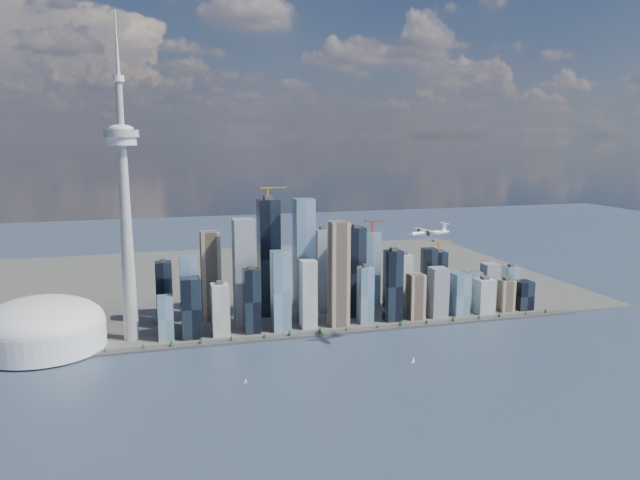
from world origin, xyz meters
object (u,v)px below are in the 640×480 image
object	(u,v)px
airplane	(429,232)
sailboat_west	(246,381)
needle_tower	(125,206)
sailboat_east	(413,361)
dome_stadium	(42,327)

from	to	relation	value
airplane	sailboat_west	world-z (taller)	airplane
needle_tower	sailboat_east	xyz separation A→B (m)	(425.75, -232.99, -232.54)
airplane	sailboat_east	xyz separation A→B (m)	(-47.20, -53.40, -193.61)
dome_stadium	sailboat_east	xyz separation A→B (m)	(565.75, -222.99, -36.14)
airplane	sailboat_east	distance (m)	206.31
airplane	sailboat_west	distance (m)	373.90
dome_stadium	needle_tower	bearing A→B (deg)	4.09
needle_tower	sailboat_west	distance (m)	372.36
needle_tower	dome_stadium	bearing A→B (deg)	-175.91
needle_tower	airplane	world-z (taller)	needle_tower
needle_tower	sailboat_east	size ratio (longest dim) A/B	53.60
sailboat_west	sailboat_east	world-z (taller)	sailboat_east
dome_stadium	sailboat_east	size ratio (longest dim) A/B	19.47
dome_stadium	sailboat_west	size ratio (longest dim) A/B	24.47
sailboat_east	airplane	bearing A→B (deg)	31.21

